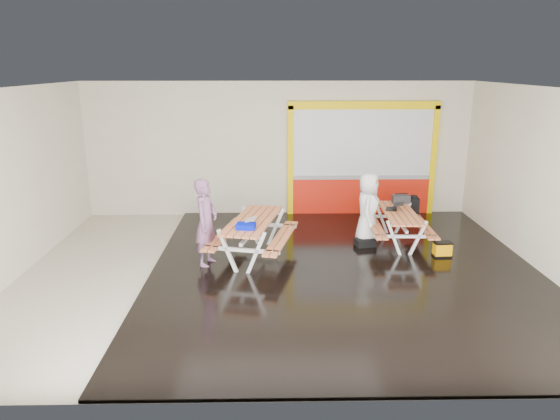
{
  "coord_description": "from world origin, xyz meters",
  "views": [
    {
      "loc": [
        -0.19,
        -9.26,
        3.9
      ],
      "look_at": [
        0.0,
        0.9,
        1.0
      ],
      "focal_mm": 32.82,
      "sensor_mm": 36.0,
      "label": 1
    }
  ],
  "objects_px": {
    "laptop_left": "(246,223)",
    "toolbox": "(401,199)",
    "picnic_table_left": "(253,229)",
    "picnic_table_right": "(399,220)",
    "laptop_right": "(394,207)",
    "blue_pouch": "(246,226)",
    "dark_case": "(365,242)",
    "backpack": "(413,205)",
    "person_right": "(368,209)",
    "fluke_bag": "(442,249)",
    "person_left": "(206,223)"
  },
  "relations": [
    {
      "from": "backpack",
      "to": "person_right",
      "type": "bearing_deg",
      "value": -148.78
    },
    {
      "from": "person_left",
      "to": "blue_pouch",
      "type": "xyz_separation_m",
      "value": [
        0.79,
        -0.28,
        0.01
      ]
    },
    {
      "from": "blue_pouch",
      "to": "toolbox",
      "type": "xyz_separation_m",
      "value": [
        3.53,
        2.18,
        -0.05
      ]
    },
    {
      "from": "laptop_left",
      "to": "backpack",
      "type": "bearing_deg",
      "value": 27.58
    },
    {
      "from": "laptop_right",
      "to": "toolbox",
      "type": "height_order",
      "value": "toolbox"
    },
    {
      "from": "laptop_right",
      "to": "blue_pouch",
      "type": "height_order",
      "value": "blue_pouch"
    },
    {
      "from": "blue_pouch",
      "to": "dark_case",
      "type": "height_order",
      "value": "blue_pouch"
    },
    {
      "from": "picnic_table_left",
      "to": "backpack",
      "type": "bearing_deg",
      "value": 23.64
    },
    {
      "from": "picnic_table_left",
      "to": "person_left",
      "type": "relative_size",
      "value": 1.39
    },
    {
      "from": "fluke_bag",
      "to": "picnic_table_left",
      "type": "bearing_deg",
      "value": 179.59
    },
    {
      "from": "picnic_table_left",
      "to": "laptop_left",
      "type": "distance_m",
      "value": 0.47
    },
    {
      "from": "picnic_table_right",
      "to": "blue_pouch",
      "type": "xyz_separation_m",
      "value": [
        -3.32,
        -1.42,
        0.33
      ]
    },
    {
      "from": "person_left",
      "to": "laptop_left",
      "type": "height_order",
      "value": "person_left"
    },
    {
      "from": "laptop_left",
      "to": "backpack",
      "type": "xyz_separation_m",
      "value": [
        3.85,
        2.01,
        -0.21
      ]
    },
    {
      "from": "person_right",
      "to": "dark_case",
      "type": "bearing_deg",
      "value": 177.93
    },
    {
      "from": "picnic_table_right",
      "to": "toolbox",
      "type": "distance_m",
      "value": 0.84
    },
    {
      "from": "laptop_right",
      "to": "laptop_left",
      "type": "bearing_deg",
      "value": -156.79
    },
    {
      "from": "picnic_table_right",
      "to": "person_right",
      "type": "relative_size",
      "value": 1.21
    },
    {
      "from": "dark_case",
      "to": "picnic_table_right",
      "type": "bearing_deg",
      "value": 12.33
    },
    {
      "from": "person_right",
      "to": "dark_case",
      "type": "relative_size",
      "value": 3.88
    },
    {
      "from": "backpack",
      "to": "laptop_left",
      "type": "bearing_deg",
      "value": -152.42
    },
    {
      "from": "picnic_table_right",
      "to": "backpack",
      "type": "relative_size",
      "value": 4.57
    },
    {
      "from": "picnic_table_right",
      "to": "toolbox",
      "type": "relative_size",
      "value": 4.8
    },
    {
      "from": "laptop_left",
      "to": "picnic_table_right",
      "type": "bearing_deg",
      "value": 19.7
    },
    {
      "from": "person_right",
      "to": "person_left",
      "type": "bearing_deg",
      "value": 125.12
    },
    {
      "from": "person_right",
      "to": "picnic_table_left",
      "type": "bearing_deg",
      "value": 125.02
    },
    {
      "from": "laptop_left",
      "to": "blue_pouch",
      "type": "bearing_deg",
      "value": -89.41
    },
    {
      "from": "blue_pouch",
      "to": "toolbox",
      "type": "height_order",
      "value": "toolbox"
    },
    {
      "from": "toolbox",
      "to": "dark_case",
      "type": "height_order",
      "value": "toolbox"
    },
    {
      "from": "picnic_table_left",
      "to": "backpack",
      "type": "relative_size",
      "value": 5.71
    },
    {
      "from": "person_right",
      "to": "picnic_table_right",
      "type": "bearing_deg",
      "value": -81.67
    },
    {
      "from": "picnic_table_right",
      "to": "laptop_right",
      "type": "relative_size",
      "value": 4.37
    },
    {
      "from": "laptop_left",
      "to": "person_right",
      "type": "bearing_deg",
      "value": 25.8
    },
    {
      "from": "picnic_table_right",
      "to": "person_left",
      "type": "height_order",
      "value": "person_left"
    },
    {
      "from": "laptop_right",
      "to": "fluke_bag",
      "type": "height_order",
      "value": "laptop_right"
    },
    {
      "from": "laptop_left",
      "to": "laptop_right",
      "type": "distance_m",
      "value": 3.53
    },
    {
      "from": "person_left",
      "to": "laptop_left",
      "type": "relative_size",
      "value": 4.33
    },
    {
      "from": "laptop_left",
      "to": "dark_case",
      "type": "height_order",
      "value": "laptop_left"
    },
    {
      "from": "person_left",
      "to": "backpack",
      "type": "xyz_separation_m",
      "value": [
        4.64,
        1.97,
        -0.2
      ]
    },
    {
      "from": "picnic_table_right",
      "to": "person_right",
      "type": "height_order",
      "value": "person_right"
    },
    {
      "from": "laptop_left",
      "to": "fluke_bag",
      "type": "height_order",
      "value": "laptop_left"
    },
    {
      "from": "backpack",
      "to": "dark_case",
      "type": "xyz_separation_m",
      "value": [
        -1.3,
        -0.99,
        -0.58
      ]
    },
    {
      "from": "person_right",
      "to": "backpack",
      "type": "relative_size",
      "value": 3.77
    },
    {
      "from": "picnic_table_left",
      "to": "picnic_table_right",
      "type": "xyz_separation_m",
      "value": [
        3.2,
        0.81,
        -0.07
      ]
    },
    {
      "from": "laptop_left",
      "to": "toolbox",
      "type": "distance_m",
      "value": 4.04
    },
    {
      "from": "laptop_right",
      "to": "toolbox",
      "type": "relative_size",
      "value": 1.1
    },
    {
      "from": "fluke_bag",
      "to": "person_left",
      "type": "bearing_deg",
      "value": -176.42
    },
    {
      "from": "blue_pouch",
      "to": "laptop_right",
      "type": "bearing_deg",
      "value": 26.56
    },
    {
      "from": "laptop_left",
      "to": "person_left",
      "type": "bearing_deg",
      "value": 176.56
    },
    {
      "from": "person_right",
      "to": "blue_pouch",
      "type": "bearing_deg",
      "value": 135.14
    }
  ]
}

